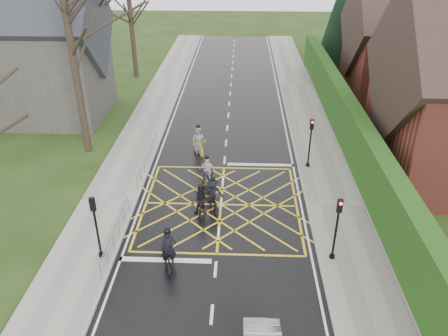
# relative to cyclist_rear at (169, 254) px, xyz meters

# --- Properties ---
(ground) EXTENTS (120.00, 120.00, 0.00)m
(ground) POSITION_rel_cyclist_rear_xyz_m (2.01, 4.87, -0.65)
(ground) COLOR black
(ground) RESTS_ON ground
(road) EXTENTS (9.00, 80.00, 0.01)m
(road) POSITION_rel_cyclist_rear_xyz_m (2.01, 4.87, -0.64)
(road) COLOR black
(road) RESTS_ON ground
(sidewalk_right) EXTENTS (3.00, 80.00, 0.15)m
(sidewalk_right) POSITION_rel_cyclist_rear_xyz_m (8.01, 4.87, -0.57)
(sidewalk_right) COLOR gray
(sidewalk_right) RESTS_ON ground
(sidewalk_left) EXTENTS (3.00, 80.00, 0.15)m
(sidewalk_left) POSITION_rel_cyclist_rear_xyz_m (-3.99, 4.87, -0.57)
(sidewalk_left) COLOR gray
(sidewalk_left) RESTS_ON ground
(stone_wall) EXTENTS (0.50, 38.00, 0.70)m
(stone_wall) POSITION_rel_cyclist_rear_xyz_m (9.76, 10.87, -0.30)
(stone_wall) COLOR slate
(stone_wall) RESTS_ON ground
(hedge) EXTENTS (0.90, 38.00, 2.80)m
(hedge) POSITION_rel_cyclist_rear_xyz_m (9.76, 10.87, 1.45)
(hedge) COLOR #14380F
(hedge) RESTS_ON stone_wall
(house_far) EXTENTS (9.80, 8.80, 10.30)m
(house_far) POSITION_rel_cyclist_rear_xyz_m (16.77, 22.87, 3.71)
(house_far) COLOR maroon
(house_far) RESTS_ON ground
(conifer) EXTENTS (4.60, 4.60, 10.00)m
(conifer) POSITION_rel_cyclist_rear_xyz_m (12.76, 30.87, 4.35)
(conifer) COLOR black
(conifer) RESTS_ON ground
(church) EXTENTS (8.80, 7.80, 11.00)m
(church) POSITION_rel_cyclist_rear_xyz_m (-11.52, 16.87, 4.28)
(church) COLOR #2D2B28
(church) RESTS_ON ground
(tree_near) EXTENTS (9.24, 9.24, 11.44)m
(tree_near) POSITION_rel_cyclist_rear_xyz_m (-6.99, 10.87, 7.26)
(tree_near) COLOR black
(tree_near) RESTS_ON ground
(railing_south) EXTENTS (0.05, 5.04, 1.03)m
(railing_south) POSITION_rel_cyclist_rear_xyz_m (-2.64, 1.37, 0.13)
(railing_south) COLOR slate
(railing_south) RESTS_ON ground
(railing_north) EXTENTS (0.05, 6.04, 1.03)m
(railing_north) POSITION_rel_cyclist_rear_xyz_m (-2.64, 8.87, 0.14)
(railing_north) COLOR slate
(railing_north) RESTS_ON ground
(traffic_light_ne) EXTENTS (0.24, 0.31, 3.21)m
(traffic_light_ne) POSITION_rel_cyclist_rear_xyz_m (7.11, 9.07, 1.01)
(traffic_light_ne) COLOR black
(traffic_light_ne) RESTS_ON ground
(traffic_light_se) EXTENTS (0.24, 0.31, 3.21)m
(traffic_light_se) POSITION_rel_cyclist_rear_xyz_m (7.11, 0.67, 1.01)
(traffic_light_se) COLOR black
(traffic_light_se) RESTS_ON ground
(traffic_light_sw) EXTENTS (0.24, 0.31, 3.21)m
(traffic_light_sw) POSITION_rel_cyclist_rear_xyz_m (-3.09, 0.37, 1.01)
(traffic_light_sw) COLOR black
(traffic_light_sw) RESTS_ON ground
(cyclist_rear) EXTENTS (1.10, 2.16, 2.00)m
(cyclist_rear) POSITION_rel_cyclist_rear_xyz_m (0.00, 0.00, 0.00)
(cyclist_rear) COLOR black
(cyclist_rear) RESTS_ON ground
(cyclist_back) EXTENTS (0.83, 1.80, 1.78)m
(cyclist_back) POSITION_rel_cyclist_rear_xyz_m (1.07, 3.92, 0.02)
(cyclist_back) COLOR black
(cyclist_back) RESTS_ON ground
(cyclist_mid) EXTENTS (1.27, 2.03, 1.87)m
(cyclist_mid) POSITION_rel_cyclist_rear_xyz_m (1.61, 4.51, 0.03)
(cyclist_mid) COLOR black
(cyclist_mid) RESTS_ON ground
(cyclist_front) EXTENTS (1.03, 1.84, 1.78)m
(cyclist_front) POSITION_rel_cyclist_rear_xyz_m (1.14, 7.01, 0.01)
(cyclist_front) COLOR black
(cyclist_front) RESTS_ON ground
(cyclist_lead) EXTENTS (1.40, 2.11, 1.94)m
(cyclist_lead) POSITION_rel_cyclist_rear_xyz_m (0.29, 10.92, 0.02)
(cyclist_lead) COLOR gold
(cyclist_lead) RESTS_ON ground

